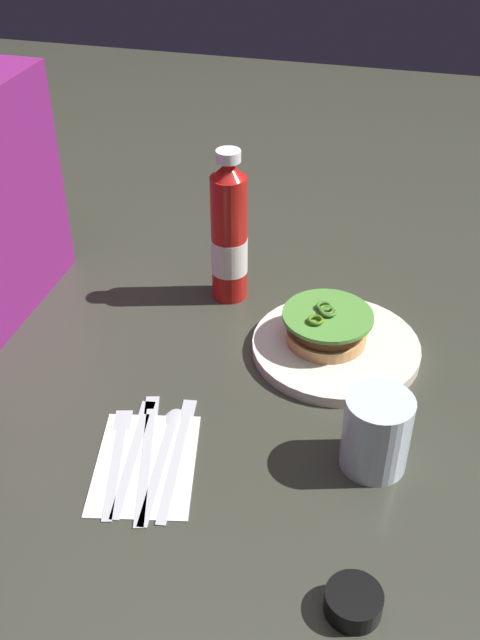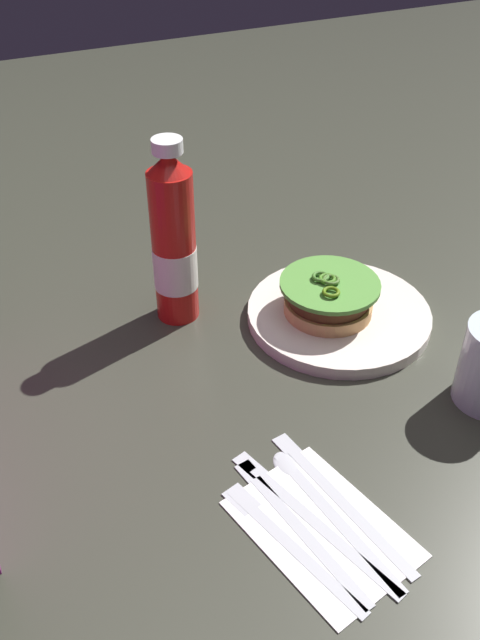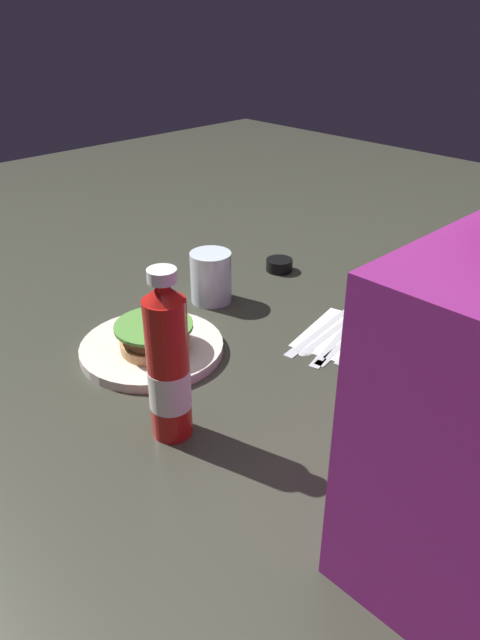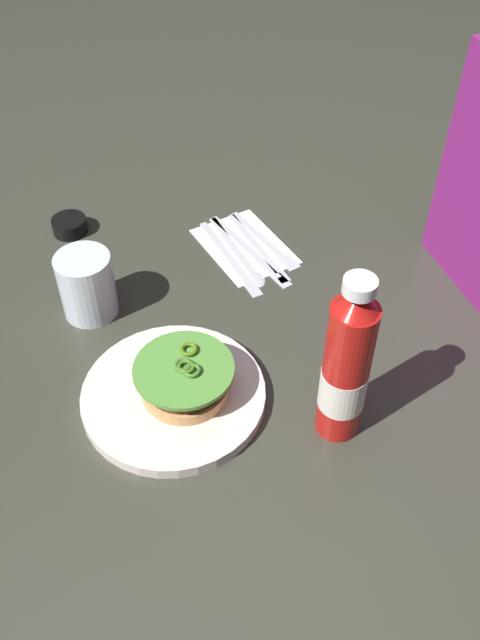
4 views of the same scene
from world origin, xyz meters
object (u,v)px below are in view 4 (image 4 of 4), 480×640
object	(u,v)px
condiment_cup	(70,225)
fork_utensil	(269,243)
napkin	(244,246)
ketchup_bottle	(346,369)
spoon_utensil	(243,258)
steak_knife	(254,253)
table_knife	(233,261)
burger_sandwich	(185,379)
water_glass	(87,285)
dinner_plate	(174,395)
butter_knife	(261,250)

from	to	relation	value
condiment_cup	fork_utensil	xyz separation A→B (m)	(0.14, 0.31, -0.01)
napkin	fork_utensil	bearing A→B (deg)	75.85
ketchup_bottle	spoon_utensil	world-z (taller)	ketchup_bottle
steak_knife	spoon_utensil	bearing A→B (deg)	-70.75
napkin	table_knife	bearing A→B (deg)	-42.87
burger_sandwich	ketchup_bottle	distance (m)	0.21
spoon_utensil	fork_utensil	size ratio (longest dim) A/B	1.09
burger_sandwich	water_glass	distance (m)	0.23
ketchup_bottle	water_glass	world-z (taller)	ketchup_bottle
dinner_plate	steak_knife	world-z (taller)	dinner_plate
napkin	steak_knife	bearing A→B (deg)	16.03
ketchup_bottle	water_glass	xyz separation A→B (m)	(-0.31, -0.27, -0.06)
condiment_cup	steak_knife	bearing A→B (deg)	60.55
burger_sandwich	ketchup_bottle	xyz separation A→B (m)	(0.10, 0.17, 0.07)
burger_sandwich	water_glass	size ratio (longest dim) A/B	1.29
table_knife	burger_sandwich	bearing A→B (deg)	-30.03
spoon_utensil	steak_knife	world-z (taller)	same
dinner_plate	fork_utensil	bearing A→B (deg)	139.23
condiment_cup	fork_utensil	size ratio (longest dim) A/B	0.33
burger_sandwich	water_glass	xyz separation A→B (m)	(-0.21, -0.09, 0.01)
steak_knife	fork_utensil	xyz separation A→B (m)	(-0.02, 0.03, 0.00)
dinner_plate	burger_sandwich	size ratio (longest dim) A/B	1.87
dinner_plate	burger_sandwich	xyz separation A→B (m)	(0.00, 0.02, 0.03)
napkin	condiment_cup	bearing A→B (deg)	-115.83
water_glass	burger_sandwich	bearing A→B (deg)	23.96
butter_knife	table_knife	bearing A→B (deg)	-76.79
water_glass	steak_knife	bearing A→B (deg)	99.87
dinner_plate	steak_knife	size ratio (longest dim) A/B	1.14
dinner_plate	ketchup_bottle	world-z (taller)	ketchup_bottle
butter_knife	spoon_utensil	bearing A→B (deg)	-71.07
spoon_utensil	water_glass	bearing A→B (deg)	-80.95
butter_knife	condiment_cup	bearing A→B (deg)	-117.53
burger_sandwich	spoon_utensil	size ratio (longest dim) A/B	0.67
water_glass	fork_utensil	size ratio (longest dim) A/B	0.57
butter_knife	water_glass	bearing A→B (deg)	-79.69
spoon_utensil	butter_knife	xyz separation A→B (m)	(-0.01, 0.04, 0.00)
ketchup_bottle	spoon_utensil	xyz separation A→B (m)	(-0.35, -0.01, -0.10)
condiment_cup	napkin	bearing A→B (deg)	64.17
water_glass	napkin	distance (m)	0.28
dinner_plate	table_knife	size ratio (longest dim) A/B	1.17
water_glass	napkin	xyz separation A→B (m)	(-0.07, 0.27, -0.05)
ketchup_bottle	table_knife	size ratio (longest dim) A/B	1.20
burger_sandwich	water_glass	world-z (taller)	water_glass
condiment_cup	napkin	distance (m)	0.30
dinner_plate	burger_sandwich	distance (m)	0.04
burger_sandwich	steak_knife	bearing A→B (deg)	144.53
spoon_utensil	burger_sandwich	bearing A→B (deg)	-32.94
ketchup_bottle	steak_knife	bearing A→B (deg)	178.60
condiment_cup	spoon_utensil	xyz separation A→B (m)	(0.16, 0.26, -0.01)
ketchup_bottle	burger_sandwich	bearing A→B (deg)	-120.23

